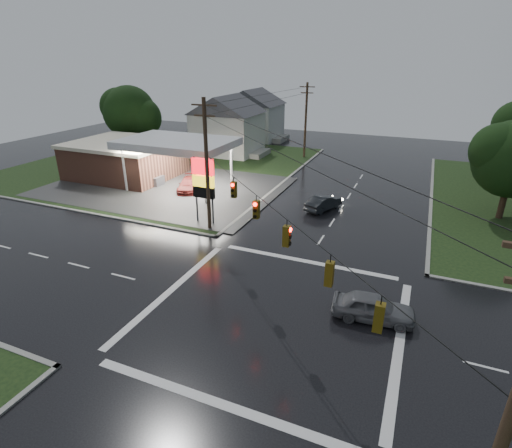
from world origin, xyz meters
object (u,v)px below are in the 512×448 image
at_px(pylon_sign, 203,180).
at_px(tree_nw_behind, 130,112).
at_px(utility_pole_nw, 207,164).
at_px(car_pump, 189,184).
at_px(utility_pole_se, 507,426).
at_px(car_crossing, 373,307).
at_px(house_near, 228,124).
at_px(car_north, 323,203).
at_px(gas_station, 133,157).
at_px(house_far, 253,114).
at_px(utility_pole_n, 306,120).

distance_m(pylon_sign, tree_nw_behind, 30.49).
bearing_deg(utility_pole_nw, car_pump, 131.09).
bearing_deg(utility_pole_se, car_crossing, 110.15).
distance_m(pylon_sign, utility_pole_nw, 2.22).
bearing_deg(house_near, utility_pole_nw, -66.63).
xyz_separation_m(car_north, car_crossing, (6.93, -16.12, 0.07)).
height_order(car_north, car_pump, car_north).
relative_size(utility_pole_se, tree_nw_behind, 1.10).
relative_size(gas_station, car_crossing, 5.68).
distance_m(house_near, car_north, 26.78).
xyz_separation_m(utility_pole_nw, car_north, (7.93, 8.40, -5.00)).
distance_m(tree_nw_behind, car_crossing, 48.60).
xyz_separation_m(utility_pole_se, house_far, (-31.45, 57.50, -1.32)).
distance_m(utility_pole_se, house_far, 65.55).
height_order(house_far, car_pump, house_far).
xyz_separation_m(gas_station, utility_pole_nw, (16.18, -10.20, 3.17)).
height_order(car_crossing, car_pump, car_crossing).
bearing_deg(utility_pole_n, house_far, 141.23).
bearing_deg(utility_pole_nw, car_crossing, -27.45).
bearing_deg(house_near, pylon_sign, -67.72).
xyz_separation_m(house_near, tree_nw_behind, (-12.89, -6.01, 1.77)).
distance_m(utility_pole_nw, house_far, 40.48).
height_order(pylon_sign, car_crossing, pylon_sign).
distance_m(utility_pole_se, tree_nw_behind, 58.64).
height_order(gas_station, car_north, gas_station).
distance_m(house_near, tree_nw_behind, 14.33).
bearing_deg(house_near, utility_pole_n, 9.91).
distance_m(utility_pole_nw, utility_pole_n, 28.50).
bearing_deg(house_far, car_north, -55.90).
bearing_deg(house_far, car_crossing, -59.42).
distance_m(gas_station, utility_pole_se, 45.83).
bearing_deg(gas_station, car_crossing, -30.00).
bearing_deg(car_north, house_far, -34.32).
bearing_deg(car_north, pylon_sign, 61.21).
bearing_deg(car_pump, car_north, -20.93).
bearing_deg(house_far, house_near, -85.24).
xyz_separation_m(utility_pole_nw, car_crossing, (14.86, -7.72, -4.94)).
bearing_deg(gas_station, utility_pole_se, -39.70).
height_order(house_near, car_north, house_near).
relative_size(utility_pole_n, house_near, 0.95).
xyz_separation_m(pylon_sign, utility_pole_nw, (1.00, -1.00, 1.71)).
bearing_deg(utility_pole_nw, utility_pole_se, -45.00).
bearing_deg(house_far, pylon_sign, -73.02).
bearing_deg(car_crossing, car_north, 17.74).
xyz_separation_m(utility_pole_se, car_north, (-11.07, 27.40, -5.00)).
relative_size(house_near, car_crossing, 2.40).
bearing_deg(car_crossing, tree_nw_behind, 48.74).
bearing_deg(car_north, utility_pole_n, -46.88).
distance_m(tree_nw_behind, car_north, 34.90).
xyz_separation_m(utility_pole_nw, tree_nw_behind, (-24.34, 20.49, 0.46)).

